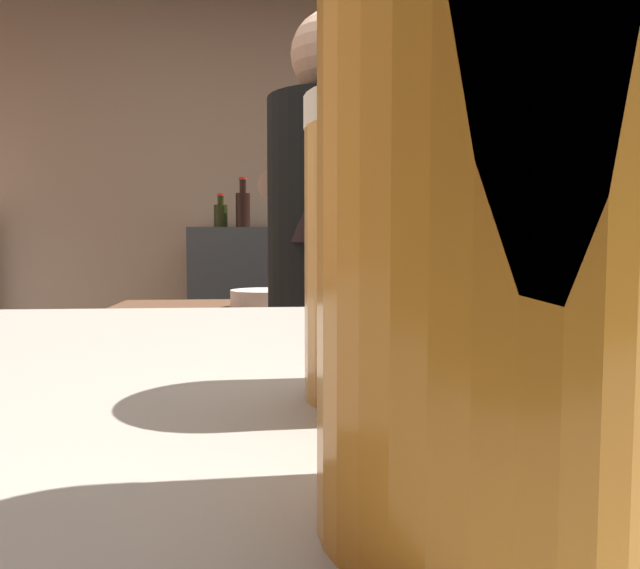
% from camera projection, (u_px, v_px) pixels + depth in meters
% --- Properties ---
extents(wall_back, '(5.20, 0.10, 2.70)m').
position_uv_depth(wall_back, '(299.00, 202.00, 3.56)').
color(wall_back, '#987C61').
rests_on(wall_back, ground).
extents(prep_counter, '(2.10, 0.60, 0.91)m').
position_uv_depth(prep_counter, '(421.00, 437.00, 2.11)').
color(prep_counter, brown).
rests_on(prep_counter, ground).
extents(back_shelf, '(0.82, 0.36, 1.19)m').
position_uv_depth(back_shelf, '(269.00, 338.00, 3.32)').
color(back_shelf, '#35393B').
rests_on(back_shelf, ground).
extents(bartender, '(0.50, 0.55, 1.70)m').
position_uv_depth(bartender, '(334.00, 295.00, 1.59)').
color(bartender, '#342F30').
rests_on(bartender, ground).
extents(knife_block, '(0.10, 0.08, 0.29)m').
position_uv_depth(knife_block, '(580.00, 275.00, 2.07)').
color(knife_block, olive).
rests_on(knife_block, prep_counter).
extents(mixing_bowl, '(0.21, 0.21, 0.06)m').
position_uv_depth(mixing_bowl, '(263.00, 299.00, 2.03)').
color(mixing_bowl, beige).
rests_on(mixing_bowl, prep_counter).
extents(chefs_knife, '(0.24, 0.07, 0.01)m').
position_uv_depth(chefs_knife, '(407.00, 307.00, 2.02)').
color(chefs_knife, silver).
rests_on(chefs_knife, prep_counter).
extents(pint_glass_near, '(0.08, 0.08, 0.15)m').
position_uv_depth(pint_glass_near, '(486.00, 197.00, 0.14)').
color(pint_glass_near, orange).
rests_on(pint_glass_near, bar_counter).
extents(pint_glass_far, '(0.08, 0.08, 0.12)m').
position_uv_depth(pint_glass_far, '(400.00, 249.00, 0.26)').
color(pint_glass_far, gold).
rests_on(pint_glass_far, bar_counter).
extents(bottle_soy, '(0.07, 0.07, 0.26)m').
position_uv_depth(bottle_soy, '(243.00, 208.00, 3.20)').
color(bottle_soy, black).
rests_on(bottle_soy, back_shelf).
extents(bottle_olive_oil, '(0.07, 0.07, 0.18)m').
position_uv_depth(bottle_olive_oil, '(221.00, 215.00, 3.24)').
color(bottle_olive_oil, black).
rests_on(bottle_olive_oil, back_shelf).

